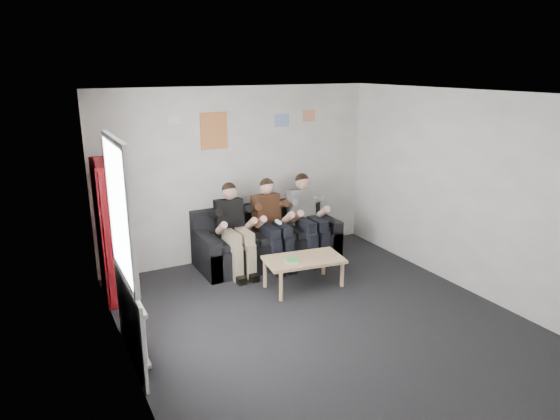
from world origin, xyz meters
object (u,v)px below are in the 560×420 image
person_left (235,230)px  person_middle (272,224)px  sofa (267,242)px  bookshelf (112,231)px  coffee_table (304,262)px  person_right (307,218)px

person_left → person_middle: 0.62m
sofa → bookshelf: bearing=-174.7°
sofa → person_middle: bearing=-90.0°
sofa → coffee_table: (0.02, -1.13, 0.07)m
sofa → person_right: person_right is taller
person_middle → person_right: size_ratio=0.99×
person_left → person_middle: person_middle is taller
bookshelf → person_right: size_ratio=1.36×
sofa → person_left: bearing=-161.9°
person_left → person_right: size_ratio=0.99×
bookshelf → person_right: (2.97, 0.02, -0.25)m
coffee_table → person_middle: person_middle is taller
person_middle → person_right: (0.62, -0.00, 0.00)m
person_middle → coffee_table: bearing=-93.4°
coffee_table → bookshelf: bearing=158.9°
bookshelf → person_left: (1.73, 0.02, -0.25)m
sofa → coffee_table: bearing=-89.1°
bookshelf → person_right: bearing=5.2°
person_middle → person_right: person_right is taller
person_right → sofa: bearing=163.6°
person_left → sofa: bearing=24.3°
sofa → bookshelf: size_ratio=1.21×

